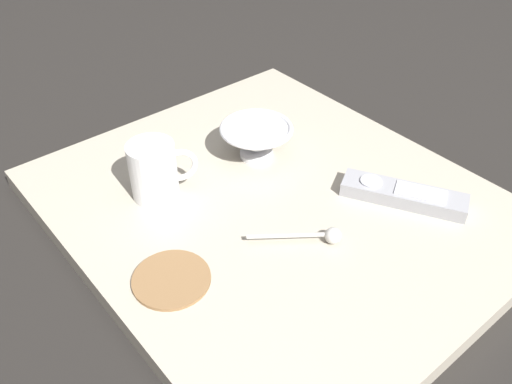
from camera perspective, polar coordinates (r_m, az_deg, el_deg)
The scene contains 7 objects.
ground_plane at distance 0.84m, azimuth 1.90°, elevation -2.36°, with size 6.00×6.00×0.00m, color black.
table at distance 0.83m, azimuth 1.92°, elevation -1.56°, with size 0.66×0.58×0.03m.
cereal_bowl at distance 0.89m, azimuth 0.04°, elevation 5.58°, with size 0.12×0.12×0.06m.
coffee_mug at distance 0.82m, azimuth -10.58°, elevation 2.23°, with size 0.07×0.10×0.09m.
teaspoon at distance 0.75m, azimuth 7.13°, elevation -4.45°, with size 0.09×0.11×0.02m.
tv_remote_near at distance 0.84m, azimuth 15.23°, elevation -0.27°, with size 0.18×0.13×0.02m.
drink_coaster at distance 0.71m, azimuth -8.88°, elevation -9.02°, with size 0.10×0.10×0.01m.
Camera 1 is at (0.47, -0.43, 0.55)m, focal length 38.09 mm.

